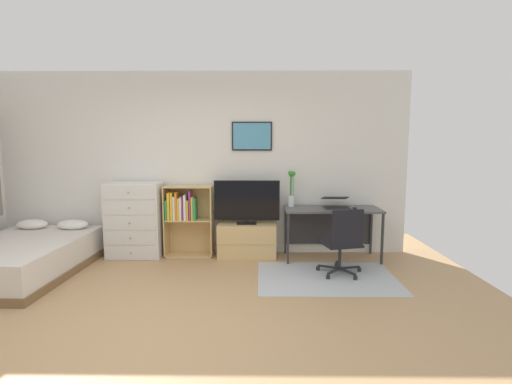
% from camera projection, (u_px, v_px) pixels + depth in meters
% --- Properties ---
extents(ground_plane, '(7.20, 7.20, 0.00)m').
position_uv_depth(ground_plane, '(164.00, 327.00, 3.44)').
color(ground_plane, tan).
extents(wall_back_with_posters, '(6.12, 0.09, 2.70)m').
position_uv_depth(wall_back_with_posters, '(202.00, 164.00, 5.68)').
color(wall_back_with_posters, silver).
rests_on(wall_back_with_posters, ground_plane).
extents(area_rug, '(1.70, 1.20, 0.01)m').
position_uv_depth(area_rug, '(327.00, 277.00, 4.70)').
color(area_rug, '#B2B7BC').
rests_on(area_rug, ground_plane).
extents(bed, '(1.41, 2.01, 0.56)m').
position_uv_depth(bed, '(22.00, 257.00, 4.81)').
color(bed, brown).
rests_on(bed, ground_plane).
extents(dresser, '(0.78, 0.46, 1.09)m').
position_uv_depth(dresser, '(135.00, 220.00, 5.52)').
color(dresser, silver).
rests_on(dresser, ground_plane).
extents(bookshelf, '(0.70, 0.30, 1.04)m').
position_uv_depth(bookshelf, '(185.00, 214.00, 5.57)').
color(bookshelf, tan).
rests_on(bookshelf, ground_plane).
extents(tv_stand, '(0.85, 0.41, 0.49)m').
position_uv_depth(tv_stand, '(247.00, 240.00, 5.56)').
color(tv_stand, tan).
rests_on(tv_stand, ground_plane).
extents(television, '(0.95, 0.16, 0.63)m').
position_uv_depth(television, '(247.00, 202.00, 5.46)').
color(television, black).
rests_on(television, tv_stand).
extents(desk, '(1.35, 0.59, 0.74)m').
position_uv_depth(desk, '(331.00, 216.00, 5.49)').
color(desk, '#4C4C4F').
rests_on(desk, ground_plane).
extents(office_chair, '(0.58, 0.57, 0.86)m').
position_uv_depth(office_chair, '(343.00, 240.00, 4.71)').
color(office_chair, '#232326').
rests_on(office_chair, ground_plane).
extents(laptop, '(0.37, 0.40, 0.16)m').
position_uv_depth(laptop, '(336.00, 203.00, 5.44)').
color(laptop, '#333338').
rests_on(laptop, desk).
extents(computer_mouse, '(0.06, 0.10, 0.03)m').
position_uv_depth(computer_mouse, '(355.00, 208.00, 5.31)').
color(computer_mouse, '#262628').
rests_on(computer_mouse, desk).
extents(bamboo_vase, '(0.11, 0.10, 0.52)m').
position_uv_depth(bamboo_vase, '(291.00, 189.00, 5.51)').
color(bamboo_vase, silver).
rests_on(bamboo_vase, desk).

